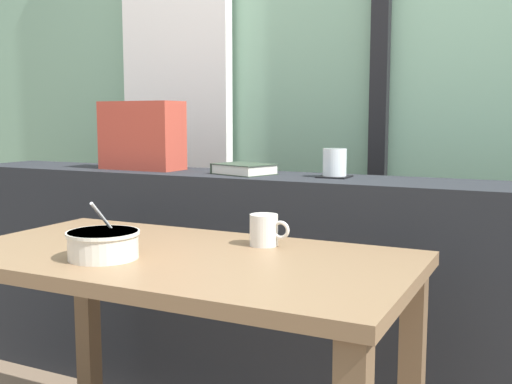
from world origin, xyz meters
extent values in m
cube|color=#84B293|center=(0.00, 1.15, 1.40)|extent=(4.80, 0.08, 2.80)
cube|color=white|center=(-0.82, 1.05, 1.25)|extent=(0.56, 0.06, 2.50)
cube|color=black|center=(0.13, 1.08, 1.30)|extent=(0.07, 0.05, 2.60)
cube|color=#23262B|center=(0.00, 0.55, 0.41)|extent=(2.80, 0.33, 0.83)
cube|color=brown|center=(-0.62, 0.18, 0.32)|extent=(0.06, 0.06, 0.65)
cube|color=#846647|center=(-0.07, -0.08, 0.66)|extent=(1.19, 0.63, 0.03)
cube|color=black|center=(0.12, 0.57, 0.83)|extent=(0.10, 0.10, 0.00)
cylinder|color=white|center=(0.12, 0.57, 0.88)|extent=(0.08, 0.08, 0.09)
cylinder|color=#BC3D51|center=(0.12, 0.57, 0.87)|extent=(0.07, 0.07, 0.07)
cube|color=#334233|center=(-0.20, 0.54, 0.83)|extent=(0.23, 0.20, 0.00)
cube|color=silver|center=(-0.20, 0.54, 0.84)|extent=(0.22, 0.19, 0.03)
cube|color=#334233|center=(-0.20, 0.54, 0.86)|extent=(0.23, 0.20, 0.00)
cube|color=#334233|center=(-0.29, 0.57, 0.84)|extent=(0.05, 0.14, 0.04)
cube|color=#B74233|center=(-0.65, 0.55, 0.96)|extent=(0.32, 0.15, 0.26)
cylinder|color=silver|center=(-0.20, -0.21, 0.72)|extent=(0.17, 0.17, 0.07)
cylinder|color=silver|center=(-0.20, -0.21, 0.74)|extent=(0.18, 0.18, 0.01)
cylinder|color=#B27038|center=(-0.20, -0.21, 0.71)|extent=(0.15, 0.15, 0.05)
cylinder|color=silver|center=(-0.21, -0.19, 0.77)|extent=(0.03, 0.13, 0.12)
ellipsoid|color=silver|center=(-0.21, -0.17, 0.73)|extent=(0.03, 0.05, 0.01)
cylinder|color=silver|center=(0.08, 0.10, 0.72)|extent=(0.08, 0.08, 0.08)
torus|color=silver|center=(0.13, 0.10, 0.73)|extent=(0.05, 0.01, 0.05)
camera|label=1|loc=(0.77, -1.35, 1.02)|focal=42.44mm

